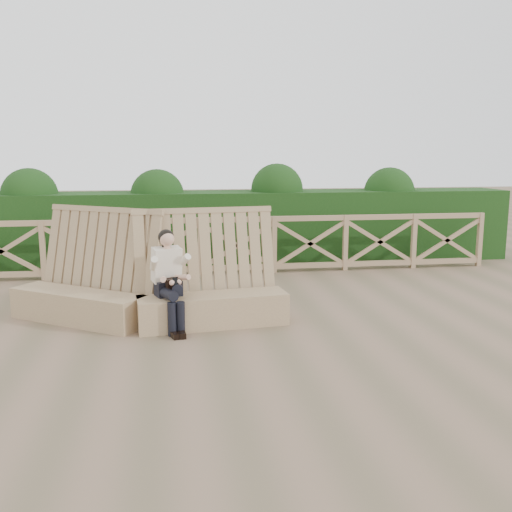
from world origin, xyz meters
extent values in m
plane|color=brown|center=(0.00, 0.00, 0.00)|extent=(60.00, 60.00, 0.00)
cube|color=#8D6D51|center=(-2.55, 0.67, 0.21)|extent=(1.92, 1.55, 0.43)
cube|color=#8D6D51|center=(-2.40, 0.89, 0.79)|extent=(1.89, 1.50, 1.55)
cube|color=#8D6D51|center=(-0.74, 0.21, 0.21)|extent=(2.04, 0.72, 0.43)
cube|color=#8D6D51|center=(-0.77, 0.48, 0.79)|extent=(2.03, 0.66, 1.55)
cube|color=black|center=(-1.33, 0.24, 0.53)|extent=(0.39, 0.33, 0.20)
cube|color=beige|center=(-1.34, 0.28, 0.84)|extent=(0.43, 0.36, 0.48)
sphere|color=tan|center=(-1.33, 0.24, 1.19)|extent=(0.24, 0.24, 0.19)
sphere|color=black|center=(-1.34, 0.27, 1.21)|extent=(0.27, 0.27, 0.21)
cylinder|color=black|center=(-1.35, 0.03, 0.51)|extent=(0.26, 0.44, 0.14)
cylinder|color=black|center=(-1.21, 0.09, 0.57)|extent=(0.26, 0.45, 0.15)
cylinder|color=black|center=(-1.29, -0.17, 0.21)|extent=(0.14, 0.14, 0.43)
cylinder|color=black|center=(-1.18, -0.15, 0.21)|extent=(0.14, 0.14, 0.43)
cube|color=black|center=(-1.27, -0.24, 0.04)|extent=(0.15, 0.23, 0.07)
cube|color=black|center=(-1.17, -0.23, 0.04)|extent=(0.15, 0.23, 0.07)
cube|color=black|center=(-1.26, 0.09, 0.62)|extent=(0.22, 0.17, 0.13)
cube|color=black|center=(-1.23, -0.06, 0.68)|extent=(0.09, 0.10, 0.11)
cube|color=#927455|center=(0.00, 3.50, 1.05)|extent=(10.10, 0.07, 0.10)
cube|color=#927455|center=(0.00, 3.50, 0.12)|extent=(10.10, 0.07, 0.10)
cube|color=black|center=(0.00, 4.70, 0.75)|extent=(12.00, 1.20, 1.50)
camera|label=1|loc=(-1.32, -7.20, 2.29)|focal=40.00mm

